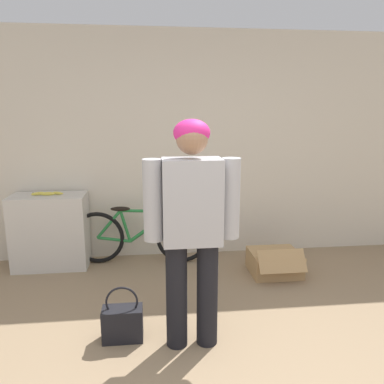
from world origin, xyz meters
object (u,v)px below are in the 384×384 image
object	(u,v)px
handbag	(123,322)
person	(192,219)
bicycle	(140,235)
cardboard_box	(274,262)
banana	(47,193)

from	to	relation	value
handbag	person	bearing A→B (deg)	-11.60
bicycle	handbag	size ratio (longest dim) A/B	3.61
handbag	cardboard_box	size ratio (longest dim) A/B	0.81
bicycle	cardboard_box	world-z (taller)	bicycle
cardboard_box	person	bearing A→B (deg)	-131.86
person	banana	bearing A→B (deg)	131.19
cardboard_box	bicycle	bearing A→B (deg)	162.46
banana	handbag	size ratio (longest dim) A/B	0.80
person	bicycle	xyz separation A→B (m)	(-0.42, 1.59, -0.64)
bicycle	handbag	world-z (taller)	bicycle
banana	handbag	distance (m)	1.86
person	handbag	world-z (taller)	person
person	banana	size ratio (longest dim) A/B	4.79
banana	handbag	xyz separation A→B (m)	(0.88, -1.48, -0.70)
bicycle	handbag	distance (m)	1.50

